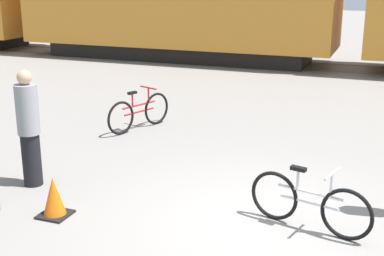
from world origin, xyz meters
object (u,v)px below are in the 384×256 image
(person_in_grey, at_px, (29,128))
(traffic_cone, at_px, (54,198))
(bicycle_maroon, at_px, (139,112))
(bicycle_silver, at_px, (309,203))

(person_in_grey, bearing_deg, traffic_cone, 128.87)
(bicycle_maroon, height_order, traffic_cone, bicycle_maroon)
(traffic_cone, bearing_deg, bicycle_maroon, 100.39)
(bicycle_silver, bearing_deg, bicycle_maroon, 140.80)
(person_in_grey, bearing_deg, bicycle_maroon, -104.23)
(bicycle_maroon, bearing_deg, bicycle_silver, -39.20)
(person_in_grey, distance_m, traffic_cone, 1.41)
(person_in_grey, bearing_deg, bicycle_silver, 169.56)
(traffic_cone, bearing_deg, bicycle_silver, 14.35)
(person_in_grey, height_order, traffic_cone, person_in_grey)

